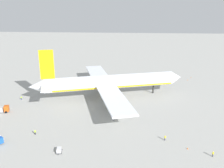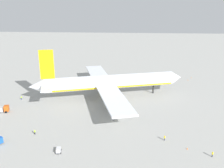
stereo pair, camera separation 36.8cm
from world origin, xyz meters
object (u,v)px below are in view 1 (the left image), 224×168
airliner (108,82)px  traffic_cone_0 (191,77)px  baggage_cart_0 (59,150)px  ground_worker_2 (213,154)px  ground_worker_1 (165,138)px  ground_worker_0 (35,132)px  service_truck_3 (1,109)px  traffic_cone_3 (149,75)px  traffic_cone_2 (188,148)px  ground_worker_3 (21,98)px  traffic_cone_4 (188,80)px

airliner → traffic_cone_0: size_ratio=129.76×
airliner → baggage_cart_0: 48.38m
ground_worker_2 → traffic_cone_0: bearing=81.4°
airliner → ground_worker_1: size_ratio=40.48×
airliner → ground_worker_0: 43.23m
service_truck_3 → ground_worker_2: 78.40m
ground_worker_2 → traffic_cone_3: (-12.25, 85.71, -0.60)m
ground_worker_2 → traffic_cone_3: ground_worker_2 is taller
ground_worker_1 → traffic_cone_2: ground_worker_1 is taller
ground_worker_3 → traffic_cone_2: 75.44m
ground_worker_1 → baggage_cart_0: bearing=-163.8°
traffic_cone_0 → traffic_cone_2: bearing=-103.4°
baggage_cart_0 → traffic_cone_4: bearing=55.5°
service_truck_3 → ground_worker_2: (74.59, -24.14, -0.53)m
traffic_cone_2 → traffic_cone_3: 82.61m
ground_worker_0 → baggage_cart_0: bearing=-41.3°
service_truck_3 → ground_worker_0: service_truck_3 is taller
service_truck_3 → traffic_cone_3: size_ratio=11.25×
ground_worker_0 → traffic_cone_4: ground_worker_0 is taller
ground_worker_0 → traffic_cone_3: bearing=61.3°
service_truck_3 → ground_worker_3: 14.47m
service_truck_3 → traffic_cone_2: size_ratio=11.25×
traffic_cone_3 → traffic_cone_4: size_ratio=1.00×
airliner → traffic_cone_2: (27.64, -42.28, -6.70)m
ground_worker_3 → traffic_cone_2: ground_worker_3 is taller
ground_worker_2 → ground_worker_3: (-72.94, 38.51, -0.03)m
ground_worker_2 → traffic_cone_0: size_ratio=3.13×
ground_worker_2 → service_truck_3: bearing=162.1°
ground_worker_1 → traffic_cone_3: size_ratio=3.21×
airliner → traffic_cone_2: airliner is taller
ground_worker_1 → traffic_cone_4: size_ratio=3.21×
ground_worker_0 → ground_worker_1: bearing=-0.5°
traffic_cone_0 → traffic_cone_4: 6.20m
baggage_cart_0 → ground_worker_0: bearing=138.7°
traffic_cone_2 → traffic_cone_3: same height
service_truck_3 → traffic_cone_2: bearing=-16.9°
ground_worker_2 → baggage_cart_0: bearing=-178.3°
service_truck_3 → traffic_cone_4: size_ratio=11.25×
baggage_cart_0 → ground_worker_3: size_ratio=1.89×
airliner → ground_worker_0: airliner is taller
baggage_cart_0 → ground_worker_1: size_ratio=1.78×
airliner → ground_worker_2: bearing=-53.4°
ground_worker_1 → traffic_cone_2: (6.12, -4.47, -0.62)m
traffic_cone_3 → ground_worker_0: bearing=-118.7°
traffic_cone_0 → ground_worker_0: bearing=-132.5°
traffic_cone_4 → service_truck_3: bearing=-148.3°
ground_worker_2 → traffic_cone_0: (12.36, 81.34, -0.60)m
baggage_cart_0 → traffic_cone_4: baggage_cart_0 is taller
ground_worker_0 → ground_worker_2: size_ratio=0.96×
airliner → ground_worker_0: bearing=-119.0°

